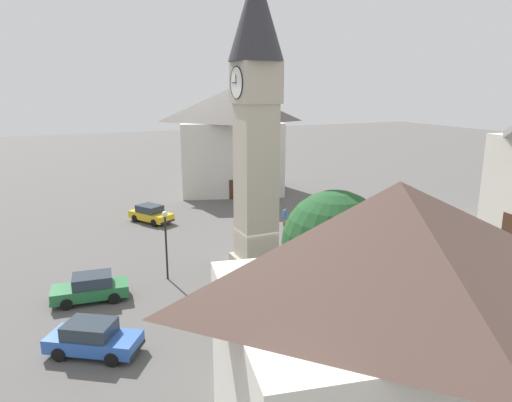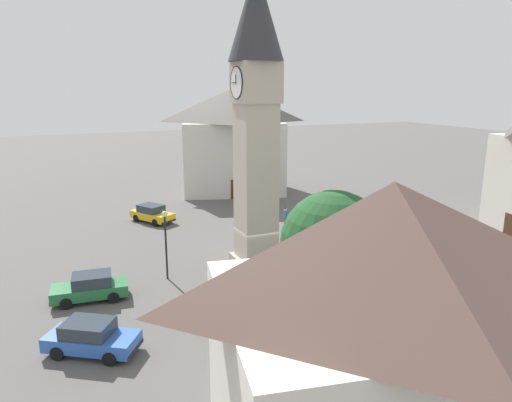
% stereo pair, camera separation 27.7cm
% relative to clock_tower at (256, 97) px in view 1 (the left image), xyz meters
% --- Properties ---
extents(ground_plane, '(200.00, 200.00, 0.00)m').
position_rel_clock_tower_xyz_m(ground_plane, '(-0.00, -0.00, -11.08)').
color(ground_plane, '#565451').
extents(clock_tower, '(3.44, 3.44, 18.99)m').
position_rel_clock_tower_xyz_m(clock_tower, '(0.00, 0.00, 0.00)').
color(clock_tower, '#A59C89').
rests_on(clock_tower, ground).
extents(car_blue_kerb, '(4.30, 2.17, 1.53)m').
position_rel_clock_tower_xyz_m(car_blue_kerb, '(-2.42, -6.74, -10.32)').
color(car_blue_kerb, gold).
rests_on(car_blue_kerb, ground).
extents(car_silver_kerb, '(3.69, 4.37, 1.53)m').
position_rel_clock_tower_xyz_m(car_silver_kerb, '(-6.88, 11.15, -10.32)').
color(car_silver_kerb, '#2D5BB7').
rests_on(car_silver_kerb, ground).
extents(car_red_corner, '(4.42, 3.53, 1.53)m').
position_rel_clock_tower_xyz_m(car_red_corner, '(13.16, 4.27, -10.32)').
color(car_red_corner, gold).
rests_on(car_red_corner, ground).
extents(car_white_side, '(4.09, 4.13, 1.53)m').
position_rel_clock_tower_xyz_m(car_white_side, '(5.58, -11.90, -10.32)').
color(car_white_side, '#236B38').
rests_on(car_white_side, ground).
extents(car_black_far, '(2.14, 4.29, 1.53)m').
position_rel_clock_tower_xyz_m(car_black_far, '(-1.17, 10.69, -10.32)').
color(car_black_far, '#236B38').
rests_on(car_black_far, ground).
extents(pedestrian, '(0.56, 0.25, 1.69)m').
position_rel_clock_tower_xyz_m(pedestrian, '(7.10, -5.89, -10.07)').
color(pedestrian, '#706656').
rests_on(pedestrian, ground).
extents(tree, '(5.28, 5.28, 6.86)m').
position_rel_clock_tower_xyz_m(tree, '(-8.78, -0.28, -6.87)').
color(tree, brown).
rests_on(tree, ground).
extents(building_shop_left, '(9.67, 11.54, 9.16)m').
position_rel_clock_tower_xyz_m(building_shop_left, '(-17.12, 3.35, -6.40)').
color(building_shop_left, silver).
rests_on(building_shop_left, ground).
extents(building_corner_back, '(11.44, 13.46, 11.53)m').
position_rel_clock_tower_xyz_m(building_corner_back, '(21.99, -6.93, -5.19)').
color(building_corner_back, beige).
rests_on(building_corner_back, ground).
extents(lamp_post, '(0.36, 0.36, 4.39)m').
position_rel_clock_tower_xyz_m(lamp_post, '(0.06, 6.05, -8.09)').
color(lamp_post, black).
rests_on(lamp_post, ground).
extents(road_sign, '(0.60, 0.07, 2.80)m').
position_rel_clock_tower_xyz_m(road_sign, '(-6.04, -5.25, -9.18)').
color(road_sign, gray).
rests_on(road_sign, ground).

